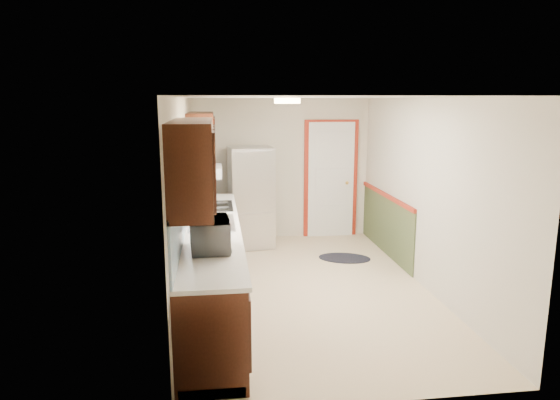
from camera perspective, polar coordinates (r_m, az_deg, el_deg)
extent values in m
cube|color=beige|center=(6.50, 3.18, -10.03)|extent=(3.20, 5.20, 0.12)
cube|color=white|center=(6.05, 3.44, 11.64)|extent=(3.20, 5.20, 0.12)
cube|color=beige|center=(8.60, 0.25, 3.56)|extent=(3.20, 0.10, 2.40)
cube|color=beige|center=(3.81, 10.26, -6.70)|extent=(3.20, 0.10, 2.40)
cube|color=beige|center=(6.07, -10.74, 0.06)|extent=(0.10, 5.20, 2.40)
cube|color=beige|center=(6.60, 16.21, 0.71)|extent=(0.10, 5.20, 2.40)
cube|color=black|center=(5.97, -7.74, -7.51)|extent=(0.60, 4.00, 0.90)
cube|color=white|center=(5.83, -7.72, -3.13)|extent=(0.63, 4.00, 0.04)
cube|color=#63B4F1|center=(5.78, -10.80, -0.37)|extent=(0.02, 4.00, 0.55)
cube|color=black|center=(4.39, -9.94, 4.07)|extent=(0.35, 1.40, 0.75)
cube|color=black|center=(7.07, -9.00, 6.81)|extent=(0.35, 1.20, 0.75)
cube|color=white|center=(5.81, -10.86, 3.75)|extent=(0.02, 1.00, 0.90)
cube|color=#C74225|center=(5.77, -10.54, 7.21)|extent=(0.05, 1.12, 0.24)
cube|color=#B7B7BC|center=(5.92, -7.77, -2.66)|extent=(0.52, 0.82, 0.02)
cube|color=white|center=(7.17, -8.48, 3.27)|extent=(0.45, 0.60, 0.15)
cube|color=maroon|center=(8.75, 5.80, 2.31)|extent=(0.94, 0.05, 2.08)
cube|color=white|center=(8.73, 5.84, 2.28)|extent=(0.80, 0.04, 2.00)
cube|color=#3D4929|center=(7.99, 12.01, -2.79)|extent=(0.02, 2.30, 0.90)
cube|color=maroon|center=(7.88, 12.06, 0.52)|extent=(0.04, 2.30, 0.06)
cylinder|color=#FFD88C|center=(5.81, 0.84, 11.27)|extent=(0.30, 0.30, 0.06)
imported|color=white|center=(4.87, -8.00, -3.53)|extent=(0.35, 0.57, 0.37)
cube|color=#B7B7BC|center=(8.12, -3.32, 0.34)|extent=(0.74, 0.70, 1.64)
cylinder|color=black|center=(7.77, -4.80, -0.80)|extent=(0.02, 0.02, 1.15)
ellipsoid|color=black|center=(7.70, 7.38, -6.59)|extent=(0.90, 0.72, 0.01)
cube|color=black|center=(6.85, -7.73, -0.69)|extent=(0.55, 0.65, 0.02)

